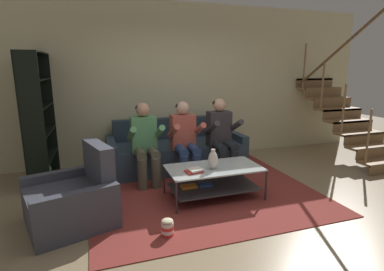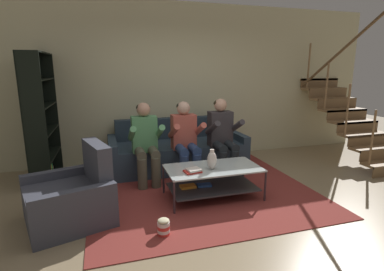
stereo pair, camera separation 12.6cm
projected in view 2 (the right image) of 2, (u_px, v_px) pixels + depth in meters
name	position (u px, v px, depth m)	size (l,w,h in m)	color
ground	(218.00, 212.00, 3.67)	(16.80, 16.80, 0.00)	#937E5E
back_partition	(171.00, 83.00, 5.65)	(8.40, 0.12, 2.90)	beige
staircase_run	(342.00, 108.00, 5.87)	(0.94, 2.56, 2.62)	olive
couch	(177.00, 151.00, 5.31)	(2.33, 0.97, 0.83)	#2F4050
person_seated_left	(146.00, 140.00, 4.52)	(0.50, 0.58, 1.22)	#514F3D
person_seated_middle	(186.00, 137.00, 4.69)	(0.50, 0.58, 1.22)	navy
person_seated_right	(223.00, 134.00, 4.87)	(0.50, 0.58, 1.25)	#202529
coffee_table	(212.00, 177.00, 4.04)	(1.26, 0.67, 0.43)	silver
area_rug	(195.00, 182.00, 4.62)	(3.09, 3.36, 0.01)	maroon
vase	(212.00, 160.00, 3.91)	(0.13, 0.13, 0.27)	beige
book_stack	(193.00, 171.00, 3.81)	(0.23, 0.19, 0.04)	red
bookshelf	(39.00, 126.00, 4.54)	(0.32, 1.10, 1.96)	black
armchair	(72.00, 198.00, 3.41)	(1.08, 1.08, 0.89)	#3D3F4B
popcorn_tub	(164.00, 227.00, 3.15)	(0.13, 0.13, 0.19)	red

